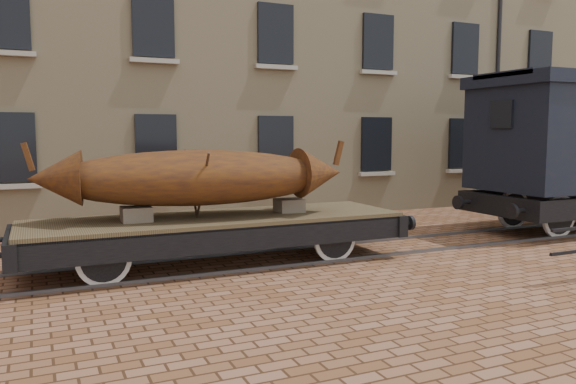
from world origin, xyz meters
name	(u,v)px	position (x,y,z in m)	size (l,w,h in m)	color
ground	(324,254)	(0.00, 0.00, 0.00)	(90.00, 90.00, 0.00)	brown
warehouse_cream	(272,16)	(3.00, 9.99, 7.00)	(40.00, 10.19, 14.00)	#CFBB8E
rail_track	(324,253)	(0.00, 0.00, 0.03)	(30.00, 1.52, 0.06)	#59595E
flatcar_wagon	(217,226)	(-2.34, 0.00, 0.76)	(8.07, 2.19, 1.22)	brown
iron_boat	(196,177)	(-2.73, 0.00, 1.72)	(5.95, 2.21, 1.46)	#64350E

